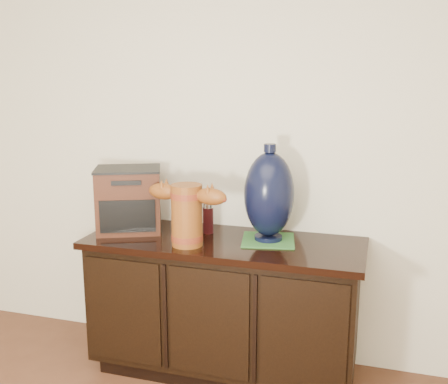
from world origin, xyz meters
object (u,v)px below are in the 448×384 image
(terracotta_vessel, at_px, (187,211))
(lamp_base, at_px, (269,195))
(sideboard, at_px, (224,305))
(tv_radio, at_px, (129,200))
(spray_can, at_px, (208,218))

(terracotta_vessel, relative_size, lamp_base, 0.89)
(sideboard, height_order, lamp_base, lamp_base)
(terracotta_vessel, xyz_separation_m, tv_radio, (-0.40, 0.15, -0.00))
(sideboard, bearing_deg, spray_can, 140.55)
(sideboard, relative_size, terracotta_vessel, 3.27)
(terracotta_vessel, bearing_deg, sideboard, 50.13)
(sideboard, relative_size, tv_radio, 3.36)
(lamp_base, bearing_deg, terracotta_vessel, -153.49)
(terracotta_vessel, height_order, tv_radio, tv_radio)
(terracotta_vessel, height_order, lamp_base, lamp_base)
(tv_radio, height_order, lamp_base, lamp_base)
(tv_radio, relative_size, lamp_base, 0.87)
(lamp_base, bearing_deg, sideboard, -166.35)
(sideboard, bearing_deg, tv_radio, 177.96)
(sideboard, distance_m, lamp_base, 0.66)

